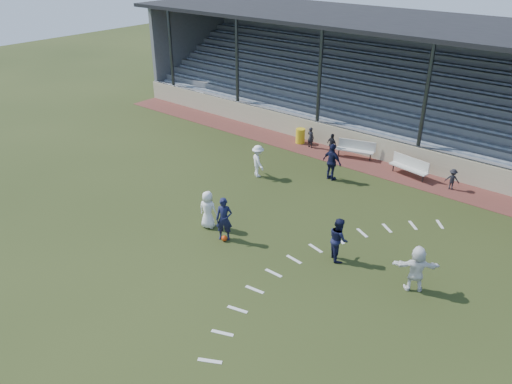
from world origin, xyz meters
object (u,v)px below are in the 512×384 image
trash_bin (300,136)px  football (224,238)px  bench_left (356,148)px  bench_right (410,165)px  player_white_lead (208,210)px  player_navy_lead (224,219)px

trash_bin → football: bearing=-70.7°
trash_bin → bench_left: bearing=2.0°
bench_right → football: size_ratio=8.76×
bench_right → trash_bin: 6.69m
player_white_lead → player_navy_lead: bearing=151.8°
bench_left → football: 10.52m
bench_left → football: bearing=-105.7°
trash_bin → player_white_lead: player_white_lead is taller
trash_bin → player_white_lead: (2.42, -10.00, 0.36)m
bench_left → trash_bin: bearing=165.5°
bench_right → football: bench_right is taller
bench_right → bench_left: bearing=-176.4°
bench_left → player_white_lead: size_ratio=1.27×
bench_left → trash_bin: (-3.51, -0.12, -0.14)m
player_navy_lead → football: bearing=-86.3°
bench_left → football: size_ratio=8.73×
player_navy_lead → trash_bin: bearing=74.6°
bench_left → player_white_lead: (-1.08, -10.12, 0.21)m
player_navy_lead → bench_left: bearing=55.7°
trash_bin → player_navy_lead: player_navy_lead is taller
bench_right → football: bearing=-96.5°
football → bench_left: bearing=90.7°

